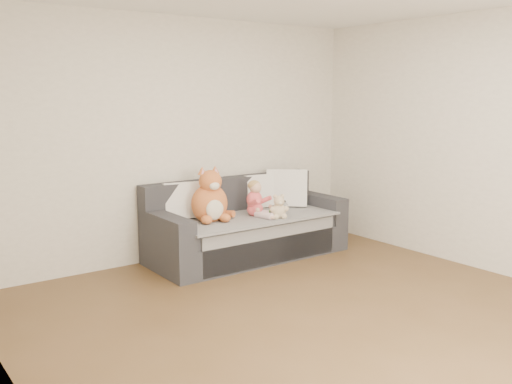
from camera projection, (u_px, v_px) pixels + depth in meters
room_shell at (306, 156)px, 4.52m from camera, size 5.00×5.00×5.00m
sofa at (246, 229)px, 6.32m from camera, size 2.20×0.94×0.85m
cushion_left at (183, 200)px, 6.06m from camera, size 0.46×0.27×0.40m
cushion_right_back at (262, 191)px, 6.65m from camera, size 0.45×0.25×0.40m
cushion_right_front at (287, 188)px, 6.72m from camera, size 0.50×0.47×0.45m
toddler at (257, 201)px, 6.18m from camera, size 0.28×0.41×0.40m
plush_cat at (210, 200)px, 5.94m from camera, size 0.47×0.41×0.60m
teddy_bear at (279, 208)px, 6.08m from camera, size 0.20×0.17×0.26m
plush_cow at (279, 209)px, 6.20m from camera, size 0.14×0.22×0.18m
sippy_cup at (274, 211)px, 6.14m from camera, size 0.11×0.08×0.12m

